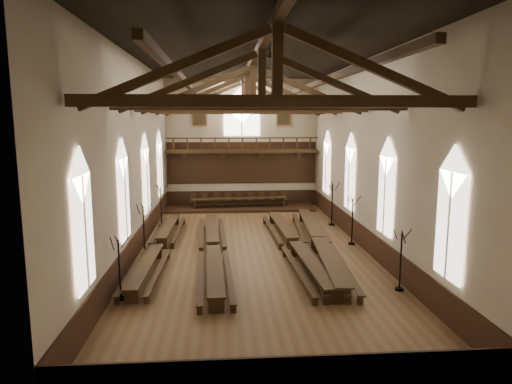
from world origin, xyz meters
TOP-DOWN VIEW (x-y plane):
  - ground at (0.00, 0.00)m, footprint 26.00×26.00m
  - room_walls at (0.00, 0.00)m, footprint 26.00×26.00m
  - wainscot_band at (0.00, 0.00)m, footprint 12.00×26.00m
  - side_windows at (-0.00, -0.00)m, footprint 11.85×19.80m
  - end_window at (0.00, 12.90)m, footprint 2.80×0.12m
  - minstrels_gallery at (0.00, 12.66)m, footprint 11.80×1.24m
  - portraits at (0.00, 12.90)m, footprint 7.75×0.09m
  - roof_trusses at (0.00, -0.00)m, footprint 11.70×25.70m
  - refectory_row_a at (-4.88, -0.05)m, footprint 1.50×13.67m
  - refectory_row_b at (-2.10, -0.90)m, footprint 1.71×14.21m
  - refectory_row_c at (2.10, -0.43)m, footprint 1.77×14.21m
  - refectory_row_d at (3.43, -0.20)m, footprint 2.12×14.77m
  - dais at (-0.28, 11.40)m, footprint 11.40×2.88m
  - high_table at (-0.28, 11.40)m, footprint 7.40×1.33m
  - high_chairs at (-0.28, 12.12)m, footprint 7.65×0.46m
  - candelabrum_left_near at (-5.55, -6.10)m, footprint 0.72×0.76m
  - candelabrum_left_mid at (-5.55, -0.48)m, footprint 0.81×0.82m
  - candelabrum_left_far at (-5.55, 6.07)m, footprint 0.79×0.83m
  - candelabrum_right_near at (5.55, -5.97)m, footprint 0.77×0.74m
  - candelabrum_right_mid at (5.55, 0.93)m, footprint 0.78×0.85m
  - candelabrum_right_far at (5.55, 5.61)m, footprint 0.87×0.81m

SIDE VIEW (x-z plane):
  - ground at x=0.00m, z-range 0.00..0.00m
  - dais at x=-0.28m, z-range 0.00..0.19m
  - refectory_row_a at x=-4.88m, z-range 0.15..0.82m
  - refectory_row_c at x=2.10m, z-range 0.17..0.89m
  - refectory_row_b at x=-2.10m, z-range 0.17..0.89m
  - refectory_row_d at x=3.43m, z-range 0.18..0.96m
  - wainscot_band at x=0.00m, z-range 0.00..1.20m
  - high_chairs at x=-0.28m, z-range 0.24..1.22m
  - candelabrum_left_near at x=-5.55m, z-range -0.49..2.02m
  - candelabrum_right_near at x=5.55m, z-range -0.50..2.05m
  - high_table at x=-0.28m, z-range 0.43..1.12m
  - candelabrum_left_far at x=-5.55m, z-range -0.54..2.20m
  - candelabrum_left_mid at x=-5.55m, z-range -0.54..2.21m
  - candelabrum_right_mid at x=5.55m, z-range -0.54..2.23m
  - candelabrum_right_far at x=5.55m, z-range -0.56..2.31m
  - side_windows at x=0.00m, z-range 1.49..5.99m
  - minstrels_gallery at x=0.00m, z-range 2.06..5.76m
  - room_walls at x=0.00m, z-range -6.54..19.46m
  - portraits at x=0.00m, z-range 6.38..7.82m
  - end_window at x=0.00m, z-range 5.32..9.12m
  - roof_trusses at x=0.00m, z-range 6.82..9.62m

